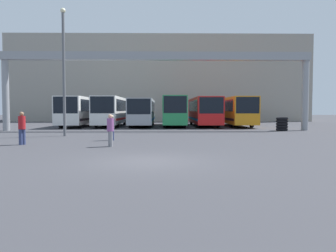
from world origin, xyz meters
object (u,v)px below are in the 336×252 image
at_px(bus_slot_3, 173,109).
at_px(pedestrian_near_right, 110,129).
at_px(tire_stack, 282,124).
at_px(bus_slot_4, 204,110).
at_px(bus_slot_1, 111,110).
at_px(bus_slot_2, 142,111).
at_px(bus_slot_0, 79,110).
at_px(bus_slot_5, 235,110).
at_px(pedestrian_near_center, 112,127).
at_px(pedestrian_mid_left, 22,127).
at_px(lamp_post, 64,67).

height_order(bus_slot_3, pedestrian_near_right, bus_slot_3).
bearing_deg(tire_stack, bus_slot_4, 124.49).
distance_m(bus_slot_1, tire_stack, 18.53).
distance_m(bus_slot_2, pedestrian_near_right, 20.61).
xyz_separation_m(bus_slot_0, pedestrian_near_right, (6.68, -19.82, -0.98)).
xyz_separation_m(bus_slot_5, pedestrian_near_center, (-11.37, -17.11, -1.02)).
xyz_separation_m(bus_slot_2, bus_slot_5, (10.57, -0.10, 0.10)).
bearing_deg(tire_stack, bus_slot_1, 153.31).
bearing_deg(pedestrian_near_right, bus_slot_2, -28.66).
relative_size(pedestrian_mid_left, tire_stack, 1.49).
bearing_deg(tire_stack, bus_slot_0, 159.29).
relative_size(pedestrian_near_center, lamp_post, 0.17).
bearing_deg(tire_stack, pedestrian_mid_left, -148.20).
bearing_deg(pedestrian_near_center, bus_slot_0, -17.95).
height_order(pedestrian_mid_left, pedestrian_near_center, pedestrian_mid_left).
height_order(pedestrian_near_center, lamp_post, lamp_post).
bearing_deg(lamp_post, bus_slot_1, 85.15).
height_order(bus_slot_5, pedestrian_near_right, bus_slot_5).
height_order(bus_slot_2, pedestrian_near_center, bus_slot_2).
distance_m(bus_slot_1, bus_slot_4, 10.57).
height_order(tire_stack, lamp_post, lamp_post).
xyz_separation_m(bus_slot_0, bus_slot_3, (10.57, 0.53, 0.04)).
distance_m(bus_slot_5, lamp_post, 20.79).
bearing_deg(lamp_post, pedestrian_mid_left, -95.66).
relative_size(bus_slot_0, pedestrian_near_center, 6.39).
height_order(bus_slot_3, pedestrian_near_center, bus_slot_3).
xyz_separation_m(bus_slot_3, tire_stack, (9.47, -8.10, -1.30)).
bearing_deg(lamp_post, tire_stack, 17.44).
bearing_deg(pedestrian_near_right, pedestrian_near_center, -20.25).
height_order(bus_slot_3, bus_slot_4, bus_slot_3).
bearing_deg(pedestrian_mid_left, bus_slot_3, 15.55).
bearing_deg(pedestrian_near_center, pedestrian_near_right, 148.67).
relative_size(bus_slot_0, tire_stack, 8.36).
distance_m(bus_slot_3, lamp_post, 16.22).
distance_m(bus_slot_5, pedestrian_near_right, 23.24).
bearing_deg(bus_slot_2, bus_slot_5, -0.56).
xyz_separation_m(bus_slot_3, pedestrian_near_center, (-4.32, -16.98, -1.07)).
distance_m(bus_slot_3, pedestrian_mid_left, 21.34).
height_order(bus_slot_0, pedestrian_mid_left, bus_slot_0).
height_order(bus_slot_2, tire_stack, bus_slot_2).
bearing_deg(bus_slot_5, bus_slot_3, -178.93).
xyz_separation_m(bus_slot_0, pedestrian_near_center, (6.25, -16.45, -1.03)).
xyz_separation_m(bus_slot_1, bus_slot_2, (3.52, 0.03, -0.12)).
height_order(bus_slot_3, lamp_post, lamp_post).
xyz_separation_m(pedestrian_mid_left, tire_stack, (18.26, 11.32, -0.35)).
relative_size(bus_slot_2, pedestrian_mid_left, 6.48).
distance_m(bus_slot_0, pedestrian_near_right, 20.94).
xyz_separation_m(bus_slot_2, tire_stack, (12.99, -8.34, -1.16)).
distance_m(bus_slot_0, pedestrian_near_center, 17.63).
relative_size(bus_slot_1, pedestrian_near_center, 7.32).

